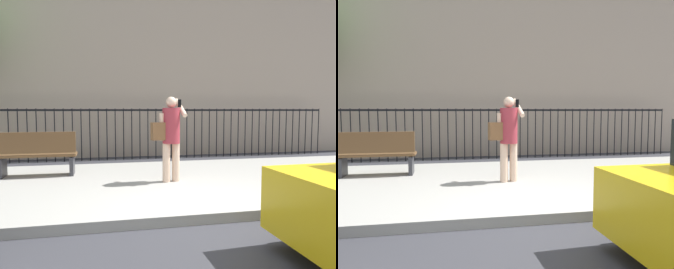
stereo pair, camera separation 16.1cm
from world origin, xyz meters
TOP-DOWN VIEW (x-y plane):
  - ground_plane at (0.00, 0.00)m, footprint 60.00×60.00m
  - sidewalk at (0.00, 2.20)m, footprint 28.00×4.40m
  - building_facade at (0.00, 8.50)m, footprint 28.00×4.00m
  - iron_fence at (0.00, 5.90)m, footprint 12.03×0.04m
  - pedestrian_on_phone at (-0.25, 2.00)m, footprint 0.69×0.49m
  - street_bench at (-2.89, 3.01)m, footprint 1.60×0.45m

SIDE VIEW (x-z plane):
  - ground_plane at x=0.00m, z-range 0.00..0.00m
  - sidewalk at x=0.00m, z-range 0.00..0.15m
  - street_bench at x=-2.89m, z-range 0.18..1.13m
  - iron_fence at x=0.00m, z-range 0.22..1.82m
  - pedestrian_on_phone at x=-0.25m, z-range 0.28..1.94m
  - building_facade at x=0.00m, z-range 0.00..11.19m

